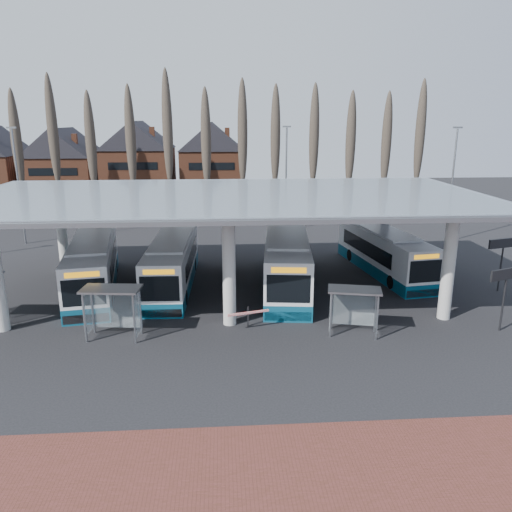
{
  "coord_description": "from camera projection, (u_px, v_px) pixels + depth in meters",
  "views": [
    {
      "loc": [
        -0.3,
        -22.84,
        10.81
      ],
      "look_at": [
        1.74,
        7.0,
        2.57
      ],
      "focal_mm": 35.0,
      "sensor_mm": 36.0,
      "label": 1
    }
  ],
  "objects": [
    {
      "name": "ground",
      "position": [
        231.0,
        343.0,
        24.86
      ],
      "size": [
        140.0,
        140.0,
        0.0
      ],
      "primitive_type": "plane",
      "color": "black",
      "rests_on": "ground"
    },
    {
      "name": "station_canopy",
      "position": [
        227.0,
        204.0,
        31.04
      ],
      "size": [
        32.0,
        16.0,
        6.34
      ],
      "color": "beige",
      "rests_on": "ground"
    },
    {
      "name": "poplar_row",
      "position": [
        224.0,
        138.0,
        54.27
      ],
      "size": [
        45.1,
        1.1,
        14.5
      ],
      "color": "#473D33",
      "rests_on": "ground"
    },
    {
      "name": "townhouse_row",
      "position": [
        102.0,
        158.0,
        64.56
      ],
      "size": [
        36.8,
        10.3,
        12.25
      ],
      "color": "brown",
      "rests_on": "ground"
    },
    {
      "name": "lamp_post_a",
      "position": [
        18.0,
        184.0,
        43.42
      ],
      "size": [
        0.8,
        0.16,
        10.17
      ],
      "color": "slate",
      "rests_on": "ground"
    },
    {
      "name": "lamp_post_b",
      "position": [
        286.0,
        177.0,
        48.84
      ],
      "size": [
        0.8,
        0.16,
        10.17
      ],
      "color": "slate",
      "rests_on": "ground"
    },
    {
      "name": "lamp_post_c",
      "position": [
        452.0,
        183.0,
        43.99
      ],
      "size": [
        0.8,
        0.16,
        10.17
      ],
      "color": "slate",
      "rests_on": "ground"
    },
    {
      "name": "bus_0",
      "position": [
        93.0,
        266.0,
        32.42
      ],
      "size": [
        4.47,
        12.31,
        3.35
      ],
      "rotation": [
        0.0,
        0.0,
        0.16
      ],
      "color": "silver",
      "rests_on": "ground"
    },
    {
      "name": "bus_1",
      "position": [
        173.0,
        264.0,
        33.14
      ],
      "size": [
        2.8,
        11.68,
        3.23
      ],
      "rotation": [
        0.0,
        0.0,
        -0.03
      ],
      "color": "silver",
      "rests_on": "ground"
    },
    {
      "name": "bus_2",
      "position": [
        287.0,
        261.0,
        33.15
      ],
      "size": [
        4.13,
        12.95,
        3.54
      ],
      "rotation": [
        0.0,
        0.0,
        -0.11
      ],
      "color": "silver",
      "rests_on": "ground"
    },
    {
      "name": "bus_3",
      "position": [
        383.0,
        252.0,
        36.15
      ],
      "size": [
        4.04,
        11.6,
        3.16
      ],
      "rotation": [
        0.0,
        0.0,
        0.14
      ],
      "color": "silver",
      "rests_on": "ground"
    },
    {
      "name": "shelter_1",
      "position": [
        113.0,
        301.0,
        25.13
      ],
      "size": [
        3.04,
        1.75,
        2.69
      ],
      "rotation": [
        0.0,
        0.0,
        -0.11
      ],
      "color": "gray",
      "rests_on": "ground"
    },
    {
      "name": "shelter_2",
      "position": [
        354.0,
        301.0,
        25.59
      ],
      "size": [
        2.9,
        1.89,
        2.48
      ],
      "rotation": [
        0.0,
        0.0,
        -0.22
      ],
      "color": "gray",
      "rests_on": "ground"
    },
    {
      "name": "info_sign_0",
      "position": [
        507.0,
        279.0,
        25.64
      ],
      "size": [
        2.19,
        0.97,
        3.43
      ],
      "rotation": [
        0.0,
        0.0,
        0.38
      ],
      "color": "black",
      "rests_on": "ground"
    },
    {
      "name": "info_sign_1",
      "position": [
        503.0,
        247.0,
        31.68
      ],
      "size": [
        2.3,
        0.77,
        3.5
      ],
      "rotation": [
        0.0,
        0.0,
        0.28
      ],
      "color": "black",
      "rests_on": "ground"
    },
    {
      "name": "barrier",
      "position": [
        248.0,
        314.0,
        26.32
      ],
      "size": [
        2.22,
        0.92,
        1.14
      ],
      "rotation": [
        0.0,
        0.0,
        0.27
      ],
      "color": "black",
      "rests_on": "ground"
    }
  ]
}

